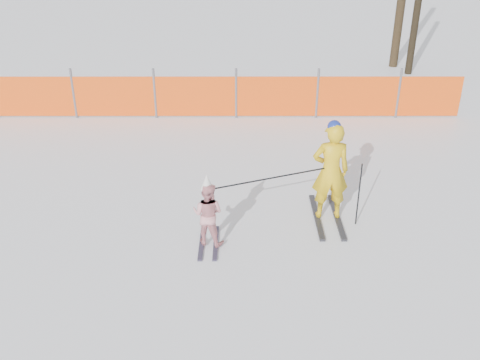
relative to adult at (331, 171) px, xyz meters
name	(u,v)px	position (x,y,z in m)	size (l,w,h in m)	color
ground	(240,254)	(-1.47, -1.07, -0.87)	(120.00, 120.00, 0.00)	white
adult	(331,171)	(0.00, 0.00, 0.00)	(0.62, 1.47, 1.75)	black
child	(208,213)	(-1.96, -0.79, -0.32)	(0.59, 0.95, 1.21)	black
ski_poles	(305,184)	(-0.45, -0.32, -0.07)	(2.31, 0.72, 1.10)	black
safety_fence	(143,96)	(-3.85, 4.90, -0.31)	(15.57, 0.06, 1.25)	#595960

